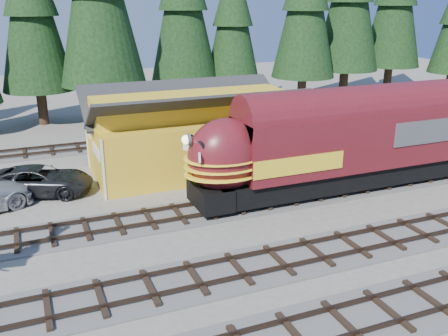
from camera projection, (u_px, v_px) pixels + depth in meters
name	position (u px, v px, depth m)	size (l,w,h in m)	color
ground	(270.00, 240.00, 22.37)	(120.00, 120.00, 0.00)	#6B665B
track_siding	(389.00, 181.00, 29.46)	(68.00, 3.20, 0.33)	#4C4947
track_spur	(21.00, 154.00, 34.52)	(32.00, 3.20, 0.33)	#4C4947
depot	(192.00, 124.00, 30.62)	(12.80, 7.00, 5.30)	gold
conifer_backdrop	(194.00, 4.00, 42.60)	(79.80, 22.95, 16.98)	black
locomotive	(323.00, 149.00, 26.94)	(16.31, 3.24, 4.43)	black
pickup_truck_a	(40.00, 180.00, 27.40)	(2.63, 5.70, 1.58)	black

